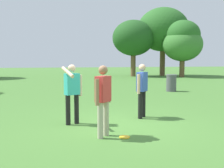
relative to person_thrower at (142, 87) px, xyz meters
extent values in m
plane|color=#447530|center=(-0.90, -0.74, -0.94)|extent=(120.00, 120.00, 0.00)
cylinder|color=black|center=(0.09, 0.10, -0.53)|extent=(0.13, 0.13, 0.82)
cylinder|color=black|center=(-0.09, -0.10, -0.53)|extent=(0.13, 0.13, 0.82)
cube|color=#3856B7|center=(0.00, 0.00, 0.17)|extent=(0.42, 0.43, 0.58)
sphere|color=tan|center=(0.00, 0.00, 0.59)|extent=(0.21, 0.21, 0.21)
cylinder|color=tan|center=(0.17, 0.19, 0.12)|extent=(0.09, 0.09, 0.58)
cylinder|color=tan|center=(-0.17, -0.19, 0.12)|extent=(0.09, 0.09, 0.58)
cylinder|color=#B7AD93|center=(-1.65, -1.82, -0.53)|extent=(0.13, 0.13, 0.82)
cylinder|color=#B7AD93|center=(-1.47, -1.63, -0.53)|extent=(0.13, 0.13, 0.82)
cube|color=#D83838|center=(-1.56, -1.72, 0.17)|extent=(0.42, 0.43, 0.58)
sphere|color=#9E7051|center=(-1.56, -1.72, 0.59)|extent=(0.21, 0.21, 0.21)
cylinder|color=#9E7051|center=(-1.74, -1.92, 0.12)|extent=(0.09, 0.09, 0.58)
cylinder|color=#9E7051|center=(-1.39, -1.53, 0.12)|extent=(0.09, 0.09, 0.58)
cylinder|color=black|center=(-2.02, -0.28, -0.53)|extent=(0.13, 0.13, 0.82)
cylinder|color=black|center=(-2.26, -0.38, -0.53)|extent=(0.13, 0.13, 0.82)
cube|color=#33B2AD|center=(-2.14, -0.33, 0.17)|extent=(0.43, 0.35, 0.58)
sphere|color=beige|center=(-2.14, -0.33, 0.59)|extent=(0.21, 0.21, 0.21)
cylinder|color=beige|center=(-1.89, -0.23, 0.12)|extent=(0.09, 0.09, 0.58)
cylinder|color=beige|center=(-2.27, -0.68, 0.51)|extent=(0.30, 0.57, 0.28)
cylinder|color=yellow|center=(-1.10, -1.89, -0.93)|extent=(0.24, 0.24, 0.03)
cylinder|color=#515156|center=(4.03, 6.21, -0.49)|extent=(0.56, 0.56, 0.90)
cylinder|color=slate|center=(4.03, 6.21, -0.01)|extent=(0.59, 0.59, 0.06)
cylinder|color=brown|center=(6.42, 20.39, 0.53)|extent=(0.54, 0.54, 2.94)
ellipsoid|color=#21511E|center=(6.42, 20.39, 3.25)|extent=(4.56, 4.56, 3.88)
cylinder|color=brown|center=(10.02, 20.66, 0.87)|extent=(0.59, 0.59, 3.63)
ellipsoid|color=#286023|center=(10.02, 20.66, 4.28)|extent=(5.77, 5.77, 4.90)
cylinder|color=brown|center=(10.97, 17.83, 0.76)|extent=(0.50, 0.50, 3.41)
ellipsoid|color=#286023|center=(10.97, 17.83, 3.45)|extent=(3.56, 3.56, 3.03)
cylinder|color=brown|center=(10.98, 17.87, 0.20)|extent=(0.52, 0.52, 2.28)
ellipsoid|color=#3D7A33|center=(10.98, 17.87, 2.47)|extent=(4.12, 4.12, 3.50)
camera|label=1|loc=(-2.78, -7.58, 0.81)|focal=42.73mm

